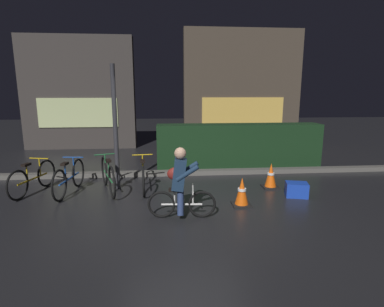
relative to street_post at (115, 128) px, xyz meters
name	(u,v)px	position (x,y,z in m)	size (l,w,h in m)	color
ground_plane	(184,205)	(1.44, -1.20, -1.37)	(40.00, 40.00, 0.00)	black
sidewalk_curb	(179,173)	(1.44, 1.00, -1.31)	(12.00, 0.24, 0.12)	#56544F
hedge_row	(239,145)	(3.24, 1.90, -0.75)	(4.80, 0.70, 1.24)	black
storefront_left	(79,94)	(-2.19, 5.30, 0.73)	(4.20, 0.54, 4.23)	#383330
storefront_right	(242,88)	(4.31, 6.00, 0.96)	(4.90, 0.54, 4.70)	#42382D
street_post	(115,128)	(0.00, 0.00, 0.00)	(0.10, 0.10, 2.75)	#2D2D33
parked_bike_leftmost	(33,178)	(-1.78, -0.18, -1.04)	(0.50, 1.53, 0.72)	black
parked_bike_left_mid	(69,178)	(-0.98, -0.27, -1.03)	(0.46, 1.63, 0.75)	black
parked_bike_center_left	(108,176)	(-0.18, -0.21, -1.01)	(0.62, 1.64, 0.79)	black
parked_bike_center_right	(143,175)	(0.58, -0.15, -1.03)	(0.46, 1.64, 0.75)	black
traffic_cone_near	(242,192)	(2.55, -1.30, -1.11)	(0.36, 0.36, 0.56)	black
traffic_cone_far	(271,176)	(3.48, -0.26, -1.10)	(0.36, 0.36, 0.57)	black
blue_crate	(297,190)	(3.82, -0.90, -1.22)	(0.44, 0.32, 0.30)	#193DB7
cyclist	(180,183)	(1.34, -1.76, -0.75)	(1.19, 0.54, 1.25)	black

